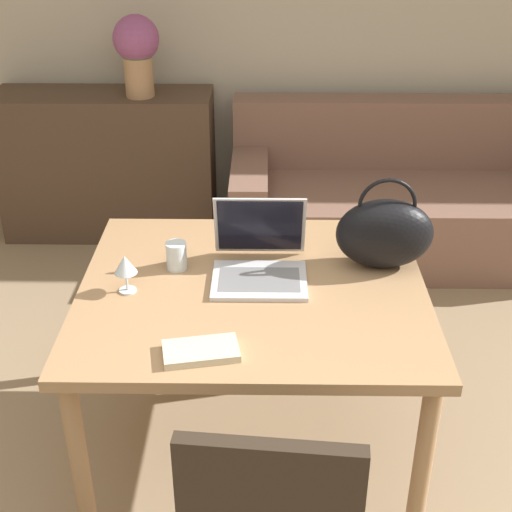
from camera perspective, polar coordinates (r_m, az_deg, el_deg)
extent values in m
cube|color=#A87F56|center=(2.47, -0.26, -2.84)|extent=(1.19, 1.05, 0.04)
cylinder|color=#A87F56|center=(2.40, -13.90, -15.97)|extent=(0.06, 0.06, 0.69)
cylinder|color=#A87F56|center=(2.38, 13.13, -16.27)|extent=(0.06, 0.06, 0.69)
cylinder|color=#A87F56|center=(3.11, -10.08, -3.89)|extent=(0.06, 0.06, 0.69)
cylinder|color=#A87F56|center=(3.09, 9.94, -4.04)|extent=(0.06, 0.06, 0.69)
cube|color=#7F5B4C|center=(4.18, 11.83, 2.93)|extent=(1.98, 0.84, 0.42)
cube|color=#7F5B4C|center=(4.32, 11.66, 9.71)|extent=(1.98, 0.20, 0.40)
cube|color=#7F5B4C|center=(4.08, -0.50, 3.96)|extent=(0.20, 0.84, 0.56)
cube|color=#4C3828|center=(4.35, -11.73, 7.15)|extent=(1.25, 0.40, 0.86)
cube|color=silver|center=(2.47, 0.27, -1.97)|extent=(0.33, 0.25, 0.02)
cube|color=gray|center=(2.46, 0.27, -1.88)|extent=(0.28, 0.17, 0.00)
cube|color=silver|center=(2.56, 0.31, 2.46)|extent=(0.33, 0.08, 0.25)
cube|color=black|center=(2.56, 0.31, 2.43)|extent=(0.30, 0.07, 0.22)
cylinder|color=silver|center=(2.55, -6.38, 0.02)|extent=(0.07, 0.07, 0.10)
cylinder|color=silver|center=(2.47, -10.22, -2.71)|extent=(0.06, 0.06, 0.01)
cylinder|color=silver|center=(2.45, -10.30, -1.98)|extent=(0.01, 0.01, 0.07)
cone|color=silver|center=(2.42, -10.43, -0.67)|extent=(0.08, 0.08, 0.06)
ellipsoid|color=black|center=(2.56, 10.24, 1.75)|extent=(0.35, 0.18, 0.26)
torus|color=black|center=(2.51, 10.46, 3.99)|extent=(0.20, 0.01, 0.20)
cylinder|color=tan|center=(4.08, -9.34, 13.99)|extent=(0.16, 0.16, 0.22)
sphere|color=#3D6B38|center=(4.05, -9.52, 16.10)|extent=(0.19, 0.19, 0.19)
sphere|color=#994C7F|center=(4.04, -9.58, 16.79)|extent=(0.25, 0.25, 0.25)
cube|color=beige|center=(2.13, -4.43, -7.60)|extent=(0.24, 0.16, 0.02)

